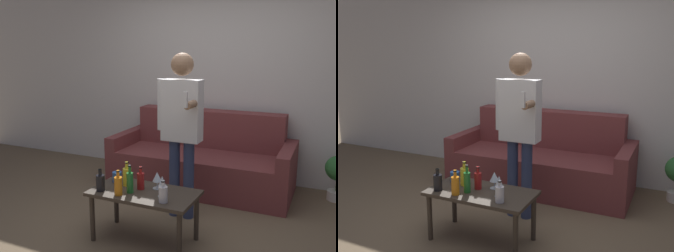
# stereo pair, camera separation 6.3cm
# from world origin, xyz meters

# --- Properties ---
(ground_plane) EXTENTS (16.00, 16.00, 0.00)m
(ground_plane) POSITION_xyz_m (0.00, 0.00, 0.00)
(ground_plane) COLOR #756047
(wall_back) EXTENTS (8.00, 0.06, 2.70)m
(wall_back) POSITION_xyz_m (0.00, 1.93, 1.35)
(wall_back) COLOR silver
(wall_back) RESTS_ON ground_plane
(couch) EXTENTS (2.16, 0.91, 0.91)m
(couch) POSITION_xyz_m (0.01, 1.44, 0.32)
(couch) COLOR brown
(couch) RESTS_ON ground_plane
(coffee_table) EXTENTS (0.93, 0.49, 0.46)m
(coffee_table) POSITION_xyz_m (-0.01, -0.05, 0.40)
(coffee_table) COLOR #3D3328
(coffee_table) RESTS_ON ground_plane
(bottle_orange) EXTENTS (0.08, 0.08, 0.20)m
(bottle_orange) POSITION_xyz_m (-0.36, -0.19, 0.54)
(bottle_orange) COLOR black
(bottle_orange) RESTS_ON coffee_table
(bottle_green) EXTENTS (0.08, 0.08, 0.22)m
(bottle_green) POSITION_xyz_m (-0.22, 0.02, 0.55)
(bottle_green) COLOR yellow
(bottle_green) RESTS_ON coffee_table
(bottle_dark) EXTENTS (0.06, 0.06, 0.21)m
(bottle_dark) POSITION_xyz_m (-0.06, -0.01, 0.54)
(bottle_dark) COLOR #B21E1E
(bottle_dark) RESTS_ON coffee_table
(bottle_yellow) EXTENTS (0.07, 0.07, 0.18)m
(bottle_yellow) POSITION_xyz_m (0.24, -0.19, 0.53)
(bottle_yellow) COLOR silver
(bottle_yellow) RESTS_ON coffee_table
(bottle_red) EXTENTS (0.06, 0.06, 0.25)m
(bottle_red) POSITION_xyz_m (-0.11, -0.12, 0.56)
(bottle_red) COLOR #23752D
(bottle_red) RESTS_ON coffee_table
(bottle_clear) EXTENTS (0.07, 0.07, 0.22)m
(bottle_clear) POSITION_xyz_m (-0.17, -0.20, 0.55)
(bottle_clear) COLOR orange
(bottle_clear) RESTS_ON coffee_table
(wine_glass_near) EXTENTS (0.08, 0.08, 0.15)m
(wine_glass_near) POSITION_xyz_m (0.07, 0.06, 0.56)
(wine_glass_near) COLOR silver
(wine_glass_near) RESTS_ON coffee_table
(wine_glass_far) EXTENTS (0.08, 0.08, 0.18)m
(wine_glass_far) POSITION_xyz_m (0.18, -0.08, 0.58)
(wine_glass_far) COLOR silver
(wine_glass_far) RESTS_ON coffee_table
(cup_on_table) EXTENTS (0.09, 0.09, 0.09)m
(cup_on_table) POSITION_xyz_m (-0.35, 0.06, 0.51)
(cup_on_table) COLOR #3366B2
(cup_on_table) RESTS_ON coffee_table
(person_standing_front) EXTENTS (0.45, 0.42, 1.64)m
(person_standing_front) POSITION_xyz_m (0.10, 0.54, 0.98)
(person_standing_front) COLOR navy
(person_standing_front) RESTS_ON ground_plane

